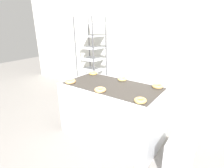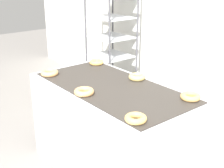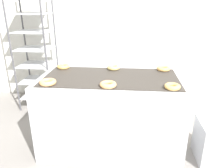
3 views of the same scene
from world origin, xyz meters
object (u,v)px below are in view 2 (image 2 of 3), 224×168
(fryer_machine, at_px, (112,132))
(donut_near_right, at_px, (136,118))
(donut_far_right, at_px, (190,97))
(baking_rack_cart, at_px, (111,37))
(donut_near_center, at_px, (84,92))
(donut_far_left, at_px, (96,62))
(donut_far_center, at_px, (137,77))
(donut_near_left, at_px, (49,73))

(fryer_machine, bearing_deg, donut_near_right, -25.33)
(donut_far_right, bearing_deg, fryer_machine, -153.90)
(baking_rack_cart, bearing_deg, donut_near_right, -34.69)
(donut_near_right, bearing_deg, fryer_machine, 154.67)
(fryer_machine, bearing_deg, donut_near_center, -90.25)
(fryer_machine, relative_size, donut_near_right, 10.51)
(fryer_machine, xyz_separation_m, donut_near_center, (-0.00, -0.28, 0.46))
(donut_near_right, xyz_separation_m, donut_far_right, (-0.01, 0.57, 0.00))
(fryer_machine, height_order, donut_far_left, donut_far_left)
(donut_far_center, bearing_deg, donut_near_left, -137.10)
(donut_far_right, bearing_deg, donut_far_center, -179.38)
(donut_near_right, bearing_deg, donut_far_right, 90.55)
(donut_near_center, bearing_deg, donut_far_left, 136.86)
(donut_near_center, height_order, donut_near_right, donut_near_center)
(fryer_machine, bearing_deg, baking_rack_cart, 141.48)
(donut_near_right, relative_size, donut_far_right, 0.96)
(baking_rack_cart, bearing_deg, donut_far_center, -29.59)
(donut_near_left, distance_m, donut_far_right, 1.31)
(donut_near_left, xyz_separation_m, donut_far_center, (0.60, 0.55, 0.00))
(baking_rack_cart, xyz_separation_m, donut_far_right, (1.85, -0.71, -0.06))
(baking_rack_cart, relative_size, donut_near_left, 11.58)
(donut_near_right, height_order, donut_far_center, donut_far_center)
(baking_rack_cart, height_order, donut_far_right, baking_rack_cart)
(fryer_machine, height_order, donut_near_left, donut_near_left)
(baking_rack_cart, bearing_deg, donut_far_left, -47.75)
(baking_rack_cart, height_order, donut_far_left, baking_rack_cart)
(baking_rack_cart, relative_size, donut_far_center, 12.40)
(donut_near_left, bearing_deg, donut_far_right, 25.40)
(donut_far_left, relative_size, donut_far_center, 0.98)
(fryer_machine, bearing_deg, donut_near_left, -155.31)
(fryer_machine, distance_m, donut_near_right, 0.80)
(fryer_machine, bearing_deg, donut_far_left, 155.26)
(donut_far_left, height_order, donut_far_right, same)
(fryer_machine, height_order, donut_far_center, donut_far_center)
(fryer_machine, xyz_separation_m, donut_far_center, (0.01, 0.28, 0.46))
(fryer_machine, height_order, donut_far_right, donut_far_right)
(baking_rack_cart, height_order, donut_far_center, baking_rack_cart)
(donut_near_right, bearing_deg, donut_near_left, 179.48)
(baking_rack_cart, relative_size, donut_far_right, 12.13)
(donut_near_center, distance_m, donut_far_right, 0.82)
(donut_near_right, bearing_deg, donut_far_left, 154.96)
(baking_rack_cart, relative_size, donut_far_left, 12.69)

